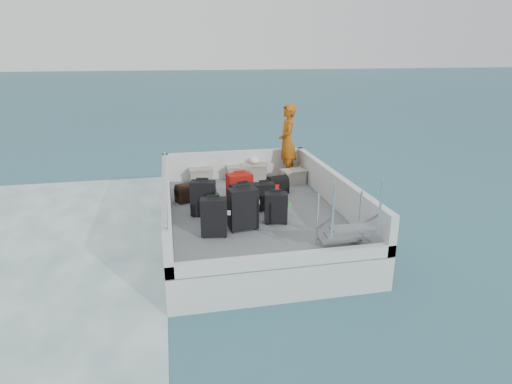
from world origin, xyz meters
The scene contains 24 objects.
ground centered at (0.00, 0.00, 0.00)m, with size 160.00×160.00×0.00m, color navy.
wake_foam centered at (-4.80, 0.00, 0.00)m, with size 10.00×10.00×0.00m, color white.
ferry_hull centered at (0.00, 0.00, 0.30)m, with size 3.60×5.00×0.60m, color silver.
deck centered at (0.00, 0.00, 0.61)m, with size 3.30×4.70×0.02m, color slate.
deck_fittings centered at (0.35, -0.32, 0.99)m, with size 3.60×5.00×0.90m.
suitcase_0 centered at (-0.93, -1.10, 0.97)m, with size 0.45×0.25×0.69m, color black.
suitcase_1 centered at (-1.03, -0.07, 0.97)m, with size 0.47×0.27×0.71m, color black.
suitcase_2 centered at (-0.93, 0.45, 0.87)m, with size 0.34×0.20×0.50m, color black.
suitcase_3 centered at (-0.38, -0.91, 1.01)m, with size 0.51×0.30×0.78m, color black.
suitcase_4 centered at (-0.27, -0.24, 0.94)m, with size 0.44×0.26×0.65m, color black.
suitcase_5 centered at (-0.24, 0.31, 0.97)m, with size 0.51×0.31×0.70m, color #970E0B.
suitcase_6 centered at (0.28, -0.74, 0.92)m, with size 0.43×0.25×0.59m, color black.
suitcase_7 centered at (0.21, -0.02, 0.91)m, with size 0.41×0.23×0.57m, color black.
suitcase_8 centered at (0.34, 0.66, 0.76)m, with size 0.46×0.70×0.28m, color #970E0B.
duffel_0 centered at (-1.29, 0.85, 0.78)m, with size 0.51×0.30×0.32m, color black, non-canonical shape.
duffel_1 centered at (-0.14, 0.79, 0.78)m, with size 0.42×0.30×0.32m, color black, non-canonical shape.
duffel_2 centered at (0.75, 0.97, 0.78)m, with size 0.47×0.30×0.32m, color black, non-canonical shape.
crate_0 centered at (-0.89, 2.20, 0.78)m, with size 0.54×0.37×0.33m, color gray.
crate_1 centered at (0.06, 2.20, 0.79)m, with size 0.56×0.38×0.34m, color gray.
crate_2 centered at (0.46, 2.20, 0.80)m, with size 0.61×0.42×0.37m, color gray.
crate_3 centered at (1.32, 1.63, 0.78)m, with size 0.53×0.37×0.32m, color gray.
yellow_bag centered at (1.45, 2.20, 0.73)m, with size 0.28×0.26×0.22m, color yellow.
white_bag centered at (0.46, 2.20, 1.08)m, with size 0.24×0.24×0.18m, color white.
passenger centered at (1.30, 2.15, 1.56)m, with size 0.69×0.45×1.88m, color orange.
Camera 1 is at (-1.62, -8.05, 3.75)m, focal length 30.00 mm.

